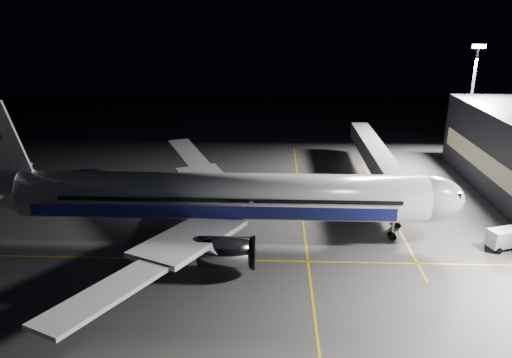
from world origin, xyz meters
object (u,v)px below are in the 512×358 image
at_px(floodlight_mast_north, 472,94).
at_px(safety_cone_c, 257,206).
at_px(safety_cone_a, 232,197).
at_px(safety_cone_b, 273,198).
at_px(service_truck, 507,238).
at_px(airliner, 213,197).
at_px(jet_bridge, 378,160).
at_px(baggage_tug, 155,192).

xyz_separation_m(floodlight_mast_north, safety_cone_c, (-36.22, -22.87, -12.08)).
relative_size(safety_cone_a, safety_cone_b, 1.16).
distance_m(service_truck, safety_cone_b, 30.67).
distance_m(airliner, floodlight_mast_north, 52.56).
xyz_separation_m(jet_bridge, safety_cone_c, (-18.22, -8.94, -4.29)).
height_order(jet_bridge, service_truck, jet_bridge).
bearing_deg(jet_bridge, floodlight_mast_north, 37.74).
height_order(jet_bridge, floodlight_mast_north, floodlight_mast_north).
bearing_deg(safety_cone_c, floodlight_mast_north, 32.27).
relative_size(floodlight_mast_north, service_truck, 4.04).
xyz_separation_m(jet_bridge, service_truck, (11.23, -19.91, -3.27)).
bearing_deg(safety_cone_b, service_truck, -27.36).
bearing_deg(baggage_tug, airliner, -27.46).
xyz_separation_m(floodlight_mast_north, safety_cone_a, (-39.97, -19.41, -12.06)).
relative_size(floodlight_mast_north, baggage_tug, 7.71).
distance_m(floodlight_mast_north, baggage_tug, 56.00).
distance_m(baggage_tug, safety_cone_c, 15.72).
distance_m(jet_bridge, safety_cone_b, 17.57).
bearing_deg(safety_cone_a, floodlight_mast_north, 25.91).
bearing_deg(safety_cone_c, jet_bridge, 26.13).
height_order(jet_bridge, baggage_tug, jet_bridge).
distance_m(service_truck, baggage_tug, 47.09).
bearing_deg(jet_bridge, service_truck, -60.58).
bearing_deg(safety_cone_a, safety_cone_c, -42.66).
bearing_deg(floodlight_mast_north, baggage_tug, -159.84).
height_order(airliner, safety_cone_b, airliner).
bearing_deg(safety_cone_a, service_truck, -23.49).
distance_m(jet_bridge, service_truck, 23.09).
height_order(airliner, safety_cone_c, airliner).
xyz_separation_m(floodlight_mast_north, baggage_tug, (-51.42, -18.88, -11.64)).
relative_size(airliner, service_truck, 12.00).
relative_size(floodlight_mast_north, safety_cone_c, 35.76).
bearing_deg(safety_cone_a, airliner, -95.05).
bearing_deg(airliner, floodlight_mast_north, 37.91).
height_order(airliner, baggage_tug, airliner).
bearing_deg(safety_cone_c, baggage_tug, 165.31).
relative_size(floodlight_mast_north, safety_cone_a, 33.66).
distance_m(safety_cone_b, safety_cone_c, 3.82).
bearing_deg(safety_cone_b, airliner, -120.05).
distance_m(floodlight_mast_north, safety_cone_b, 41.14).
xyz_separation_m(airliner, jet_bridge, (23.08, 18.06, -0.58)).
xyz_separation_m(safety_cone_a, safety_cone_b, (5.97, -0.34, -0.04)).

